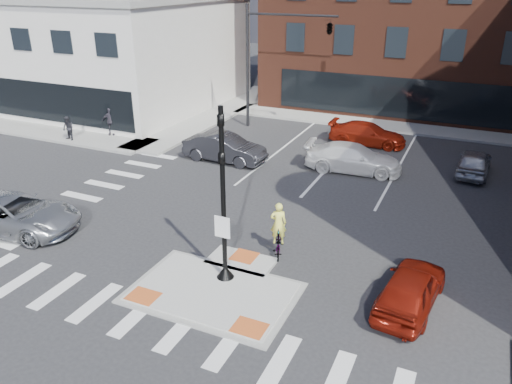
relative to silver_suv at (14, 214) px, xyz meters
The scene contains 18 objects.
ground 9.53m from the silver_suv, ahead, with size 120.00×120.00×0.00m, color #28282B.
refuge_island 9.53m from the silver_suv, ahead, with size 5.40×4.65×0.13m.
sidewalk_nw 16.89m from the silver_suv, 115.49° to the left, with size 23.50×20.50×0.15m.
sidewalk_n 25.27m from the silver_suv, 60.33° to the left, with size 26.00×3.00×0.15m, color gray.
building_nw 23.77m from the silver_suv, 122.06° to the left, with size 20.40×16.40×14.40m.
building_n 35.01m from the silver_suv, 68.62° to the left, with size 24.40×18.40×15.50m.
building_far_left 52.41m from the silver_suv, 83.96° to the left, with size 10.00×12.00×10.00m, color slate.
signal_pole 9.64m from the silver_suv, ahead, with size 0.60×0.60×5.98m.
mast_arm_signal 19.70m from the silver_suv, 71.44° to the left, with size 6.10×2.24×8.00m.
silver_suv is the anchor object (origin of this frame).
red_sedan 15.54m from the silver_suv, ahead, with size 1.59×3.96×1.35m, color maroon.
white_pickup 16.46m from the silver_suv, 48.81° to the left, with size 2.06×5.07×1.47m, color silver.
bg_car_dark 11.62m from the silver_suv, 70.43° to the left, with size 1.64×4.70×1.55m, color #25262A.
bg_car_silver 22.20m from the silver_suv, 41.17° to the left, with size 1.58×3.93×1.34m, color #B3B4BA.
bg_car_red 20.20m from the silver_suv, 58.75° to the left, with size 1.89×4.66×1.35m, color maroon.
cyclist 10.82m from the silver_suv, 14.70° to the left, with size 1.14×1.73×2.10m.
pedestrian_a 11.91m from the silver_suv, 123.40° to the left, with size 0.73×0.57×1.51m, color black.
pedestrian_b 12.92m from the silver_suv, 112.36° to the left, with size 1.05×0.44×1.79m, color #332F39.
Camera 1 is at (7.00, -12.40, 9.65)m, focal length 35.00 mm.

